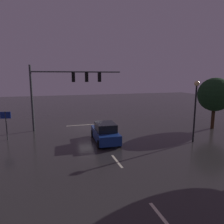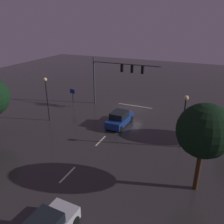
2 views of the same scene
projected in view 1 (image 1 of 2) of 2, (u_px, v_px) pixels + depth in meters
name	position (u px, v px, depth m)	size (l,w,h in m)	color
ground_plane	(89.00, 127.00, 23.47)	(80.00, 80.00, 0.00)	#2D2B2B
traffic_signal_assembly	(66.00, 83.00, 21.88)	(9.54, 0.47, 6.76)	#383A3D
lane_dash_far	(97.00, 137.00, 19.70)	(2.20, 0.16, 0.01)	beige
lane_dash_mid	(117.00, 161.00, 14.04)	(2.20, 0.16, 0.01)	beige
lane_dash_near	(163.00, 219.00, 8.38)	(2.20, 0.16, 0.01)	beige
stop_bar	(88.00, 125.00, 24.51)	(5.00, 0.16, 0.01)	beige
car_approaching	(105.00, 133.00, 18.07)	(2.07, 4.43, 1.70)	navy
street_lamp_left_kerb	(196.00, 100.00, 17.50)	(0.44, 0.44, 5.27)	black
route_sign	(6.00, 119.00, 18.35)	(0.89, 0.24, 2.62)	#383A3D
tree_left_near	(215.00, 95.00, 22.22)	(3.57, 3.57, 5.50)	#382314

